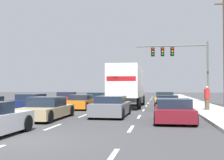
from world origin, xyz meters
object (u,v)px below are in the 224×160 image
object	(u,v)px
car_green	(96,99)
pedestrian_near_corner	(207,98)
box_truck	(127,84)
car_gray	(111,107)
car_red	(67,98)
car_yellow	(165,99)
car_black	(167,103)
car_orange	(81,102)
car_navy	(32,102)
car_tan	(46,109)
car_maroon	(174,111)
traffic_signal_mast	(174,56)

from	to	relation	value
car_green	pedestrian_near_corner	distance (m)	12.63
box_truck	car_gray	xyz separation A→B (m)	(-0.11, -7.92, -1.45)
car_red	car_yellow	world-z (taller)	car_yellow
box_truck	car_black	distance (m)	4.43
car_red	car_orange	xyz separation A→B (m)	(3.48, -7.08, -0.03)
car_red	car_yellow	xyz separation A→B (m)	(10.20, -1.14, 0.03)
car_navy	pedestrian_near_corner	bearing A→B (deg)	-0.45
car_orange	car_yellow	xyz separation A→B (m)	(6.72, 5.93, 0.06)
car_yellow	car_black	distance (m)	6.07
car_green	box_truck	distance (m)	6.01
car_orange	box_truck	world-z (taller)	box_truck
car_navy	car_gray	bearing A→B (deg)	-32.73
car_tan	car_black	world-z (taller)	car_tan
car_tan	car_gray	world-z (taller)	car_gray
car_yellow	pedestrian_near_corner	world-z (taller)	pedestrian_near_corner
car_red	car_gray	world-z (taller)	car_red
box_truck	car_maroon	distance (m)	10.66
car_green	car_gray	xyz separation A→B (m)	(3.61, -12.41, 0.03)
car_tan	car_orange	bearing A→B (deg)	90.82
car_tan	car_black	distance (m)	9.90
car_red	car_gray	size ratio (longest dim) A/B	1.02
car_navy	car_tan	world-z (taller)	car_navy
car_orange	car_black	xyz separation A→B (m)	(6.79, -0.14, 0.00)
car_tan	car_maroon	bearing A→B (deg)	-1.17
car_orange	box_truck	distance (m)	4.47
box_truck	pedestrian_near_corner	size ratio (longest dim) A/B	4.89
car_tan	car_yellow	bearing A→B (deg)	63.70
box_truck	car_yellow	size ratio (longest dim) A/B	2.00
box_truck	car_maroon	bearing A→B (deg)	-71.08
car_green	car_orange	bearing A→B (deg)	-87.85
car_navy	car_gray	world-z (taller)	car_gray
car_red	car_navy	bearing A→B (deg)	-91.71
car_navy	car_yellow	world-z (taller)	car_yellow
car_green	traffic_signal_mast	distance (m)	10.11
car_red	car_tan	xyz separation A→B (m)	(3.58, -14.53, -0.02)
box_truck	car_red	bearing A→B (deg)	145.99
car_gray	car_green	bearing A→B (deg)	106.23
car_orange	car_green	bearing A→B (deg)	92.15
car_navy	car_black	distance (m)	10.54
car_gray	traffic_signal_mast	bearing A→B (deg)	74.15
car_red	car_tan	size ratio (longest dim) A/B	0.92
box_truck	car_tan	bearing A→B (deg)	-108.83
car_tan	pedestrian_near_corner	xyz separation A→B (m)	(9.43, 6.36, 0.44)
box_truck	car_yellow	distance (m)	5.02
car_navy	car_green	bearing A→B (deg)	66.25
car_green	car_black	size ratio (longest dim) A/B	0.99
car_green	box_truck	xyz separation A→B (m)	(3.72, -4.48, 1.48)
car_orange	car_maroon	bearing A→B (deg)	-47.78
car_navy	car_green	distance (m)	8.59
car_maroon	car_yellow	bearing A→B (deg)	90.69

